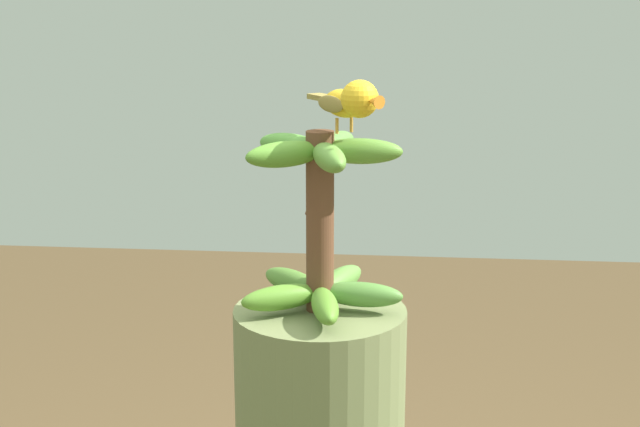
% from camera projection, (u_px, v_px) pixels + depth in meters
% --- Properties ---
extents(banana_bunch, '(0.26, 0.26, 0.28)m').
position_uv_depth(banana_bunch, '(320.00, 222.00, 1.42)').
color(banana_bunch, brown).
rests_on(banana_bunch, banana_tree).
extents(perched_bird, '(0.15, 0.13, 0.08)m').
position_uv_depth(perched_bird, '(351.00, 101.00, 1.34)').
color(perched_bird, '#C68933').
rests_on(perched_bird, banana_bunch).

